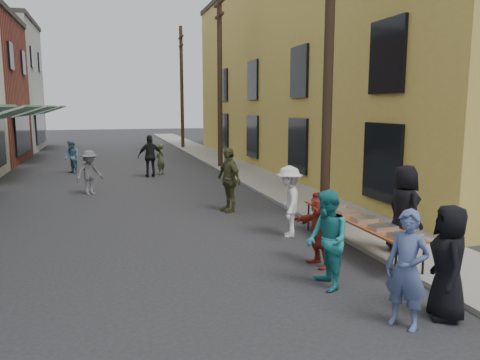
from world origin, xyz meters
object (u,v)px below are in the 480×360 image
utility_pole_near (329,54)px  guest_front_c (327,240)px  guest_front_a (449,262)px  utility_pole_mid (220,80)px  utility_pole_far (182,88)px  catering_tray_sausage (403,236)px  serving_table (357,219)px  server (404,209)px

utility_pole_near → guest_front_c: 6.03m
guest_front_a → utility_pole_mid: bearing=-158.5°
guest_front_a → guest_front_c: size_ratio=1.00×
utility_pole_mid → utility_pole_far: bearing=90.0°
catering_tray_sausage → guest_front_c: guest_front_c is taller
utility_pole_near → catering_tray_sausage: bearing=-96.7°
utility_pole_near → guest_front_a: bearing=-98.7°
utility_pole_mid → serving_table: utility_pole_mid is taller
utility_pole_near → serving_table: (-0.50, -2.58, -3.79)m
serving_table → guest_front_a: guest_front_a is taller
utility_pole_far → serving_table: utility_pole_far is taller
catering_tray_sausage → guest_front_c: 1.61m
serving_table → server: size_ratio=2.15×
utility_pole_mid → guest_front_c: size_ratio=5.17×
utility_pole_near → serving_table: bearing=-101.0°
utility_pole_near → catering_tray_sausage: size_ratio=18.00×
utility_pole_mid → serving_table: 15.07m
utility_pole_mid → server: 15.58m
utility_pole_near → server: size_ratio=4.84×
utility_pole_mid → server: (0.24, -15.19, -3.47)m
utility_pole_far → server: size_ratio=4.84×
utility_pole_near → utility_pole_mid: size_ratio=1.00×
server → guest_front_c: bearing=114.2°
utility_pole_near → guest_front_c: utility_pole_near is taller
serving_table → catering_tray_sausage: bearing=-90.0°
catering_tray_sausage → utility_pole_mid: bearing=88.2°
utility_pole_far → serving_table: 26.85m
guest_front_c → utility_pole_near: bearing=160.4°
serving_table → guest_front_c: 2.39m
serving_table → guest_front_c: bearing=-132.3°
utility_pole_near → serving_table: 4.61m
serving_table → guest_front_c: guest_front_c is taller
utility_pole_mid → server: utility_pole_mid is taller
serving_table → catering_tray_sausage: size_ratio=8.00×
utility_pole_far → guest_front_c: utility_pole_far is taller
serving_table → server: server is taller
catering_tray_sausage → guest_front_c: (-1.61, -0.11, 0.08)m
server → catering_tray_sausage: bearing=142.6°
guest_front_a → catering_tray_sausage: bearing=-169.3°
utility_pole_near → catering_tray_sausage: 5.65m
serving_table → guest_front_a: 3.35m
utility_pole_far → server: (0.24, -27.19, -3.47)m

